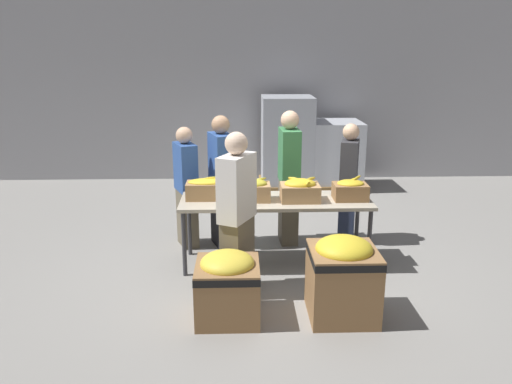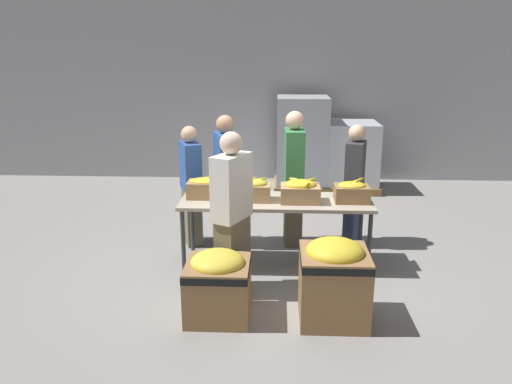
% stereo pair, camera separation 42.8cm
% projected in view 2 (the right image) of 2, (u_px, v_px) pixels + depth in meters
% --- Properties ---
extents(ground_plane, '(30.00, 30.00, 0.00)m').
position_uv_depth(ground_plane, '(275.00, 264.00, 6.00)').
color(ground_plane, gray).
extents(wall_back, '(16.00, 0.08, 4.00)m').
position_uv_depth(wall_back, '(278.00, 76.00, 9.48)').
color(wall_back, '#A8A8AD').
rests_on(wall_back, ground_plane).
extents(sorting_table, '(2.21, 0.73, 0.80)m').
position_uv_depth(sorting_table, '(276.00, 205.00, 5.80)').
color(sorting_table, '#B2A893').
rests_on(sorting_table, ground_plane).
extents(banana_box_0, '(0.47, 0.29, 0.25)m').
position_uv_depth(banana_box_0, '(208.00, 187.00, 5.85)').
color(banana_box_0, '#A37A4C').
rests_on(banana_box_0, sorting_table).
extents(banana_box_1, '(0.38, 0.29, 0.26)m').
position_uv_depth(banana_box_1, '(254.00, 190.00, 5.74)').
color(banana_box_1, tan).
rests_on(banana_box_1, sorting_table).
extents(banana_box_2, '(0.44, 0.34, 0.27)m').
position_uv_depth(banana_box_2, '(300.00, 191.00, 5.68)').
color(banana_box_2, tan).
rests_on(banana_box_2, sorting_table).
extents(banana_box_3, '(0.39, 0.33, 0.25)m').
position_uv_depth(banana_box_3, '(352.00, 192.00, 5.69)').
color(banana_box_3, olive).
rests_on(banana_box_3, sorting_table).
extents(volunteer_0, '(0.36, 0.51, 1.70)m').
position_uv_depth(volunteer_0, '(226.00, 182.00, 6.40)').
color(volunteer_0, black).
rests_on(volunteer_0, ground_plane).
extents(volunteer_1, '(0.26, 0.48, 1.75)m').
position_uv_depth(volunteer_1, '(294.00, 179.00, 6.44)').
color(volunteer_1, '#6B604C').
rests_on(volunteer_1, ground_plane).
extents(volunteer_2, '(0.35, 0.47, 1.56)m').
position_uv_depth(volunteer_2, '(191.00, 187.00, 6.45)').
color(volunteer_2, '#6B604C').
rests_on(volunteer_2, ground_plane).
extents(volunteer_3, '(0.41, 0.51, 1.71)m').
position_uv_depth(volunteer_3, '(232.00, 215.00, 5.10)').
color(volunteer_3, '#6B604C').
rests_on(volunteer_3, ground_plane).
extents(volunteer_4, '(0.32, 0.47, 1.58)m').
position_uv_depth(volunteer_4, '(354.00, 186.00, 6.41)').
color(volunteer_4, '#2D3856').
rests_on(volunteer_4, ground_plane).
extents(donation_bin_0, '(0.60, 0.60, 0.67)m').
position_uv_depth(donation_bin_0, '(218.00, 283.00, 4.73)').
color(donation_bin_0, olive).
rests_on(donation_bin_0, ground_plane).
extents(donation_bin_1, '(0.63, 0.63, 0.80)m').
position_uv_depth(donation_bin_1, '(334.00, 278.00, 4.66)').
color(donation_bin_1, olive).
rests_on(donation_bin_1, ground_plane).
extents(pallet_stack_0, '(0.99, 0.99, 1.68)m').
position_uv_depth(pallet_stack_0, '(302.00, 144.00, 9.03)').
color(pallet_stack_0, olive).
rests_on(pallet_stack_0, ground_plane).
extents(pallet_stack_1, '(1.03, 1.03, 1.23)m').
position_uv_depth(pallet_stack_1, '(350.00, 157.00, 9.08)').
color(pallet_stack_1, olive).
rests_on(pallet_stack_1, ground_plane).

